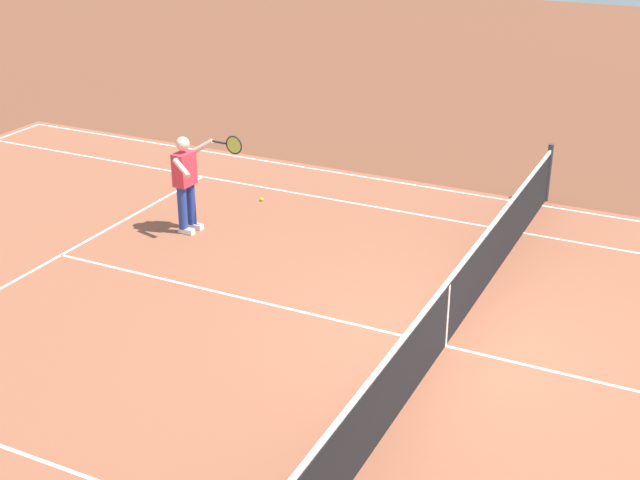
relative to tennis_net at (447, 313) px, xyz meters
name	(u,v)px	position (x,y,z in m)	size (l,w,h in m)	color
ground_plane	(445,346)	(0.00, 0.00, -0.49)	(60.00, 60.00, 0.00)	brown
court_slab	(445,346)	(0.00, 0.00, -0.49)	(24.20, 11.40, 0.00)	#935138
court_line_markings	(445,346)	(0.00, 0.00, -0.49)	(23.85, 11.05, 0.01)	white
tennis_net	(447,313)	(0.00, 0.00, 0.00)	(0.10, 11.70, 1.08)	#2D2D33
tennis_player_near	(187,179)	(5.11, -1.74, 0.44)	(1.09, 0.78, 1.70)	navy
tennis_ball	(262,199)	(4.69, -3.47, -0.46)	(0.07, 0.07, 0.07)	#CCE01E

